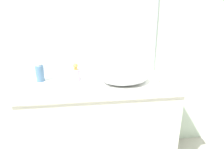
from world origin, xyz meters
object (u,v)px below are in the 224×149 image
Objects in this scene: lotion_bottle at (40,73)px; candle_jar at (157,80)px; sink_basin at (124,76)px; soap_dispenser at (76,74)px.

candle_jar is (1.02, -0.14, -0.05)m from lotion_bottle.
sink_basin is 2.59× the size of soap_dispenser.
soap_dispenser reaches higher than sink_basin.
soap_dispenser is (-0.41, 0.10, 0.01)m from sink_basin.
lotion_bottle reaches higher than sink_basin.
sink_basin is 0.30m from candle_jar.
soap_dispenser is 0.31m from lotion_bottle.
lotion_bottle is at bearing 175.40° from soap_dispenser.
soap_dispenser is at bearing 166.25° from sink_basin.
candle_jar is (0.30, -0.02, -0.04)m from sink_basin.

